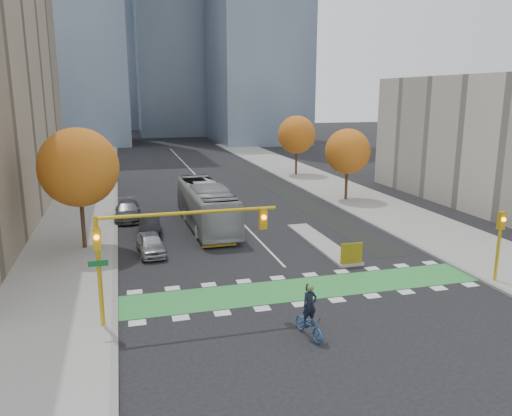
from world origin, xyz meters
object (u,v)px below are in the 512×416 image
hazard_board (352,253)px  cyclist (309,320)px  tree_east_near (348,151)px  parked_car_b (149,225)px  traffic_signal_east (500,236)px  tree_east_far (297,135)px  bus (206,205)px  parked_car_a (151,244)px  parked_car_c (128,211)px  traffic_signal_west (157,238)px  tree_west (79,167)px

hazard_board → cyclist: cyclist is taller
tree_east_near → parked_car_b: size_ratio=1.62×
traffic_signal_east → cyclist: traffic_signal_east is taller
tree_east_far → parked_car_b: (-20.02, -23.19, -4.52)m
traffic_signal_east → parked_car_b: (-18.02, 15.31, -2.01)m
bus → parked_car_b: 4.72m
parked_car_a → tree_east_near: bearing=27.8°
tree_east_near → parked_car_a: bearing=-148.3°
tree_east_far → cyclist: tree_east_far is taller
hazard_board → parked_car_b: size_ratio=0.32×
traffic_signal_east → parked_car_a: (-18.21, 10.31, -2.03)m
tree_east_far → parked_car_b: bearing=-130.8°
traffic_signal_east → parked_car_c: traffic_signal_east is taller
hazard_board → parked_car_b: hazard_board is taller
cyclist → tree_east_near: bearing=50.6°
tree_east_far → traffic_signal_east: tree_east_far is taller
hazard_board → tree_east_far: tree_east_far is taller
hazard_board → tree_east_far: (8.50, 33.80, 4.44)m
tree_east_far → traffic_signal_east: (-2.00, -38.51, -2.51)m
traffic_signal_west → parked_car_c: (-1.07, 20.32, -3.29)m
bus → traffic_signal_east: bearing=-51.6°
tree_east_far → traffic_signal_west: size_ratio=0.90×
bus → tree_east_far: bearing=53.8°
hazard_board → tree_west: tree_west is taller
bus → parked_car_c: size_ratio=2.44×
hazard_board → traffic_signal_east: (6.50, -4.71, 1.93)m
hazard_board → parked_car_b: 15.66m
cyclist → parked_car_a: (-5.87, 13.55, -0.11)m
parked_car_a → parked_car_b: size_ratio=0.94×
tree_west → traffic_signal_east: 25.90m
tree_east_near → bus: 16.56m
tree_west → parked_car_a: bearing=-27.1°
tree_east_near → traffic_signal_east: (-1.50, -22.51, -2.13)m
traffic_signal_west → parked_car_a: size_ratio=2.07×
parked_car_a → parked_car_c: bearing=93.4°
hazard_board → traffic_signal_west: traffic_signal_west is taller
parked_car_c → hazard_board: bearing=-47.6°
tree_east_near → cyclist: size_ratio=2.90×
traffic_signal_east → parked_car_b: traffic_signal_east is taller
parked_car_b → parked_car_c: 5.21m
hazard_board → bus: bus is taller
tree_west → traffic_signal_west: tree_west is taller
tree_west → parked_car_b: bearing=32.1°
parked_car_a → traffic_signal_west: bearing=-95.1°
tree_west → traffic_signal_east: size_ratio=2.01×
tree_east_far → parked_car_a: 34.99m
cyclist → parked_car_b: 19.40m
bus → parked_car_b: size_ratio=2.84×
parked_car_b → traffic_signal_east: bearing=-38.6°
tree_west → parked_car_b: size_ratio=1.88×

